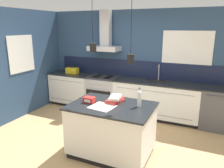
{
  "coord_description": "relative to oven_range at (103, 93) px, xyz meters",
  "views": [
    {
      "loc": [
        1.75,
        -3.34,
        2.2
      ],
      "look_at": [
        -0.02,
        0.59,
        1.05
      ],
      "focal_mm": 35.0,
      "sensor_mm": 36.0,
      "label": 1
    }
  ],
  "objects": [
    {
      "name": "wall_left",
      "position": [
        -1.67,
        -0.99,
        0.85
      ],
      "size": [
        0.08,
        3.8,
        2.6
      ],
      "color": "navy",
      "rests_on": "ground_plane"
    },
    {
      "name": "counter_run_sink",
      "position": [
        1.42,
        0.01,
        0.01
      ],
      "size": [
        2.06,
        0.64,
        1.3
      ],
      "color": "black",
      "rests_on": "ground_plane"
    },
    {
      "name": "oven_range",
      "position": [
        0.0,
        0.0,
        0.0
      ],
      "size": [
        0.8,
        0.66,
        0.91
      ],
      "color": "#B5B5BA",
      "rests_on": "ground_plane"
    },
    {
      "name": "kitchen_island",
      "position": [
        1.09,
        -1.88,
        0.0
      ],
      "size": [
        1.4,
        0.99,
        0.91
      ],
      "color": "black",
      "rests_on": "ground_plane"
    },
    {
      "name": "yellow_toolbox",
      "position": [
        -0.97,
        0.0,
        0.54
      ],
      "size": [
        0.34,
        0.18,
        0.19
      ],
      "color": "gold",
      "rests_on": "counter_run_left"
    },
    {
      "name": "paper_pile",
      "position": [
        0.99,
        -2.01,
        0.46
      ],
      "size": [
        0.42,
        0.4,
        0.01
      ],
      "color": "silver",
      "rests_on": "kitchen_island"
    },
    {
      "name": "book_stack",
      "position": [
        1.09,
        -1.72,
        0.51
      ],
      "size": [
        0.28,
        0.37,
        0.11
      ],
      "color": "#B2332D",
      "rests_on": "kitchen_island"
    },
    {
      "name": "bottle_on_island",
      "position": [
        1.53,
        -1.76,
        0.59
      ],
      "size": [
        0.07,
        0.07,
        0.32
      ],
      "color": "silver",
      "rests_on": "kitchen_island"
    },
    {
      "name": "counter_run_left",
      "position": [
        -1.0,
        0.01,
        0.01
      ],
      "size": [
        1.22,
        0.64,
        0.91
      ],
      "color": "black",
      "rests_on": "ground_plane"
    },
    {
      "name": "ground_plane",
      "position": [
        0.76,
        -1.69,
        -0.46
      ],
      "size": [
        16.0,
        16.0,
        0.0
      ],
      "primitive_type": "plane",
      "color": "tan",
      "rests_on": "ground"
    },
    {
      "name": "red_supply_box",
      "position": [
        0.68,
        -1.92,
        0.5
      ],
      "size": [
        0.19,
        0.14,
        0.1
      ],
      "color": "red",
      "rests_on": "kitchen_island"
    },
    {
      "name": "wall_back",
      "position": [
        0.72,
        0.31,
        0.9
      ],
      "size": [
        5.6,
        2.35,
        2.6
      ],
      "color": "navy",
      "rests_on": "ground_plane"
    },
    {
      "name": "dishwasher",
      "position": [
        2.75,
        0.0,
        0.0
      ],
      "size": [
        0.62,
        0.65,
        0.91
      ],
      "color": "#4C4C51",
      "rests_on": "ground_plane"
    }
  ]
}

